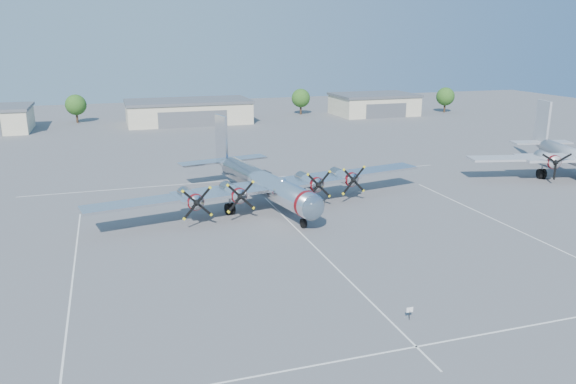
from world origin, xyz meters
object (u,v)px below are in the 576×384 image
object	(u,v)px
hangar_east	(374,104)
info_placard	(410,311)
hangar_center	(188,111)
tree_far_east	(445,97)
twin_engine_east	(569,176)
tree_east	(301,98)
tree_west	(76,105)
main_bomber_b29	(262,204)

from	to	relation	value
hangar_east	info_placard	distance (m)	110.88
hangar_center	tree_far_east	bearing A→B (deg)	-1.65
tree_far_east	hangar_center	bearing A→B (deg)	178.35
hangar_east	twin_engine_east	xyz separation A→B (m)	(-2.59, -69.35, -2.71)
hangar_east	tree_east	bearing A→B (deg)	161.46
tree_west	main_bomber_b29	size ratio (longest dim) A/B	0.16
tree_east	main_bomber_b29	distance (m)	81.85
twin_engine_east	tree_west	bearing A→B (deg)	145.62
hangar_east	tree_far_east	bearing A→B (deg)	-5.61
tree_east	tree_far_east	xyz separation A→B (m)	(38.00, -8.00, 0.00)
tree_west	info_placard	bearing A→B (deg)	-76.35
tree_west	twin_engine_east	bearing A→B (deg)	-47.71
tree_far_east	main_bomber_b29	world-z (taller)	tree_far_east
main_bomber_b29	hangar_east	bearing A→B (deg)	43.70
info_placard	tree_west	bearing A→B (deg)	105.33
hangar_east	tree_west	world-z (taller)	tree_west
hangar_center	hangar_east	size ratio (longest dim) A/B	1.39
tree_west	tree_far_east	xyz separation A→B (m)	(93.00, -10.00, 0.00)
hangar_center	hangar_east	distance (m)	48.00
tree_east	info_placard	distance (m)	110.45
twin_engine_east	info_placard	bearing A→B (deg)	-131.32
tree_far_east	tree_west	bearing A→B (deg)	173.86
tree_west	main_bomber_b29	world-z (taller)	tree_west
hangar_east	tree_west	bearing A→B (deg)	173.72
main_bomber_b29	twin_engine_east	xyz separation A→B (m)	(46.52, 0.20, 0.00)
tree_east	twin_engine_east	distance (m)	77.06
hangar_east	tree_west	distance (m)	73.46
tree_west	tree_east	size ratio (longest dim) A/B	1.00
tree_west	twin_engine_east	world-z (taller)	tree_west
main_bomber_b29	twin_engine_east	bearing A→B (deg)	-10.83
tree_east	twin_engine_east	xyz separation A→B (m)	(15.41, -75.39, -4.22)
info_placard	twin_engine_east	bearing A→B (deg)	37.03
hangar_east	twin_engine_east	size ratio (longest dim) A/B	0.66
twin_engine_east	hangar_center	bearing A→B (deg)	136.53
tree_west	tree_east	bearing A→B (deg)	-2.08
tree_west	twin_engine_east	size ratio (longest dim) A/B	0.21
hangar_center	tree_west	bearing A→B (deg)	162.18
tree_east	tree_west	bearing A→B (deg)	177.92
tree_west	hangar_east	bearing A→B (deg)	-6.28
hangar_center	main_bomber_b29	distance (m)	69.61
info_placard	hangar_east	bearing A→B (deg)	66.81
main_bomber_b29	info_placard	distance (m)	31.15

